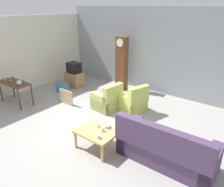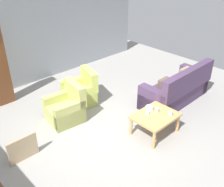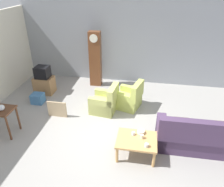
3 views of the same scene
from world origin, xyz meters
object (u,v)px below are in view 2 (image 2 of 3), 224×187
at_px(couch_floral, 177,90).
at_px(cup_blue_rimmed, 148,112).
at_px(armchair_olive_far, 81,93).
at_px(bowl_white_stacked, 149,108).
at_px(cup_white_porcelain, 170,113).
at_px(coffee_table_wood, 155,118).
at_px(cup_cream_tall, 157,110).
at_px(armchair_olive_near, 66,109).
at_px(framed_picture_leaning, 23,149).

height_order(couch_floral, cup_blue_rimmed, couch_floral).
xyz_separation_m(couch_floral, armchair_olive_far, (-1.93, 1.71, -0.05)).
bearing_deg(armchair_olive_far, bowl_white_stacked, -75.78).
relative_size(cup_white_porcelain, bowl_white_stacked, 0.50).
height_order(armchair_olive_far, coffee_table_wood, armchair_olive_far).
height_order(armchair_olive_far, cup_cream_tall, armchair_olive_far).
xyz_separation_m(cup_white_porcelain, cup_blue_rimmed, (-0.33, 0.37, -0.00)).
distance_m(couch_floral, cup_white_porcelain, 1.47).
distance_m(coffee_table_wood, cup_white_porcelain, 0.34).
height_order(couch_floral, armchair_olive_near, couch_floral).
distance_m(couch_floral, framed_picture_leaning, 4.13).
relative_size(coffee_table_wood, cup_white_porcelain, 10.99).
xyz_separation_m(armchair_olive_near, cup_cream_tall, (1.26, -1.73, 0.22)).
bearing_deg(couch_floral, cup_white_porcelain, -151.79).
bearing_deg(armchair_olive_near, bowl_white_stacked, -51.62).
relative_size(coffee_table_wood, framed_picture_leaning, 1.60).
height_order(coffee_table_wood, cup_blue_rimmed, cup_blue_rimmed).
bearing_deg(armchair_olive_far, armchair_olive_near, -151.54).
height_order(armchair_olive_far, cup_blue_rimmed, armchair_olive_far).
relative_size(armchair_olive_near, cup_blue_rimmed, 11.67).
bearing_deg(coffee_table_wood, cup_blue_rimmed, 124.06).
xyz_separation_m(armchair_olive_near, coffee_table_wood, (1.14, -1.78, 0.10)).
bearing_deg(framed_picture_leaning, cup_white_porcelain, -27.63).
distance_m(armchair_olive_near, armchair_olive_far, 0.83).
height_order(armchair_olive_far, bowl_white_stacked, armchair_olive_far).
relative_size(cup_white_porcelain, cup_cream_tall, 0.89).
distance_m(cup_blue_rimmed, cup_cream_tall, 0.24).
relative_size(coffee_table_wood, cup_cream_tall, 9.79).
height_order(couch_floral, armchair_olive_far, couch_floral).
distance_m(coffee_table_wood, cup_blue_rimmed, 0.21).
xyz_separation_m(armchair_olive_far, cup_blue_rimmed, (0.31, -2.03, 0.21)).
bearing_deg(cup_blue_rimmed, armchair_olive_far, 98.63).
bearing_deg(framed_picture_leaning, bowl_white_stacked, -20.60).
xyz_separation_m(coffee_table_wood, cup_blue_rimmed, (-0.10, 0.15, 0.11)).
relative_size(coffee_table_wood, cup_blue_rimmed, 12.18).
relative_size(couch_floral, armchair_olive_near, 2.29).
bearing_deg(cup_white_porcelain, bowl_white_stacked, 107.88).
relative_size(armchair_olive_near, coffee_table_wood, 0.96).
xyz_separation_m(armchair_olive_near, framed_picture_leaning, (-1.40, -0.56, -0.05)).
bearing_deg(couch_floral, cup_cream_tall, -163.55).
height_order(armchair_olive_far, framed_picture_leaning, armchair_olive_far).
distance_m(coffee_table_wood, framed_picture_leaning, 2.82).
xyz_separation_m(couch_floral, bowl_white_stacked, (-1.44, -0.23, 0.16)).
relative_size(couch_floral, cup_cream_tall, 21.52).
bearing_deg(bowl_white_stacked, cup_blue_rimmed, -152.03).
distance_m(framed_picture_leaning, bowl_white_stacked, 2.81).
relative_size(couch_floral, cup_white_porcelain, 24.15).
xyz_separation_m(framed_picture_leaning, bowl_white_stacked, (2.62, -0.98, 0.26)).
relative_size(cup_white_porcelain, cup_blue_rimmed, 1.11).
height_order(cup_blue_rimmed, cup_cream_tall, cup_cream_tall).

